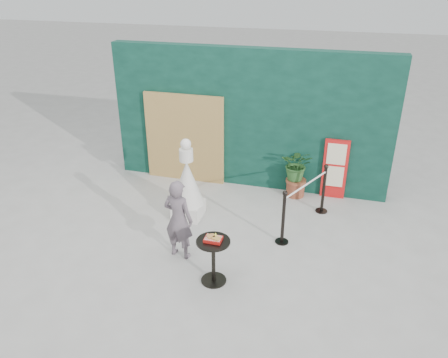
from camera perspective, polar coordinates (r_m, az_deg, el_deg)
ground at (r=7.39m, az=-2.56°, el=-10.97°), size 60.00×60.00×0.00m
back_wall at (r=9.41m, az=3.23°, el=7.78°), size 6.00×0.30×3.00m
bamboo_fence at (r=9.77m, az=-5.18°, el=5.30°), size 1.80×0.08×2.00m
woman at (r=7.23m, az=-5.97°, el=-5.27°), size 0.56×0.41×1.41m
menu_board at (r=9.35m, az=14.26°, el=1.24°), size 0.50×0.07×1.30m
statue at (r=8.37m, az=-4.80°, el=-0.92°), size 0.63×0.63×1.62m
cafe_table at (r=6.74m, az=-1.40°, el=-9.84°), size 0.52×0.52×0.75m
food_basket at (r=6.57m, az=-1.40°, el=-7.79°), size 0.26×0.19×0.11m
planter at (r=9.26m, az=9.50°, el=1.33°), size 0.64×0.55×1.08m
stanchion_barrier at (r=8.23m, az=10.49°, el=-3.11°), size 0.84×1.54×1.03m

